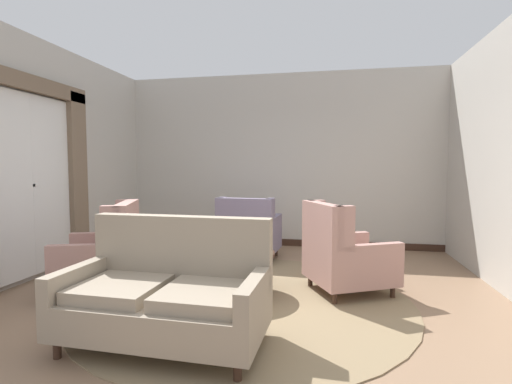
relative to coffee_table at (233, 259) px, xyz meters
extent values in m
plane|color=#896B51|center=(0.16, -0.43, -0.41)|extent=(9.02, 9.02, 0.00)
cube|color=#BCB7AD|center=(0.16, 2.79, 1.14)|extent=(5.87, 0.08, 3.10)
cube|color=#BCB7AD|center=(-2.70, 0.53, 1.14)|extent=(0.08, 4.51, 3.10)
cube|color=#382319|center=(0.16, 2.74, -0.35)|extent=(5.71, 0.03, 0.12)
cylinder|color=#847051|center=(0.16, -0.13, -0.40)|extent=(3.56, 3.56, 0.01)
cube|color=silver|center=(-2.64, 0.09, 0.80)|extent=(0.03, 1.24, 2.19)
cube|color=white|center=(-2.62, 0.09, 0.80)|extent=(0.02, 1.32, 2.27)
cube|color=white|center=(-2.62, 0.09, 0.80)|extent=(0.02, 0.04, 2.19)
cube|color=white|center=(-2.62, 0.09, 0.80)|extent=(0.02, 1.24, 0.04)
cube|color=#75604C|center=(-2.58, 0.89, 0.85)|extent=(0.10, 0.32, 2.49)
cube|color=#75604C|center=(-2.58, 0.09, 2.05)|extent=(0.10, 1.92, 0.20)
cylinder|color=#382319|center=(0.00, 0.00, 0.06)|extent=(0.93, 0.93, 0.04)
cylinder|color=#382319|center=(0.00, 0.00, -0.16)|extent=(0.10, 0.10, 0.41)
cube|color=#382319|center=(0.22, -0.02, -0.37)|extent=(0.28, 0.09, 0.07)
cube|color=#382319|center=(-0.09, 0.20, -0.37)|extent=(0.17, 0.28, 0.07)
cube|color=#382319|center=(-0.09, -0.20, -0.37)|extent=(0.17, 0.28, 0.07)
cylinder|color=#384C93|center=(-0.03, 0.00, 0.09)|extent=(0.09, 0.09, 0.02)
ellipsoid|color=#384C93|center=(-0.03, 0.00, 0.22)|extent=(0.17, 0.17, 0.23)
cylinder|color=#384C93|center=(-0.03, 0.00, 0.37)|extent=(0.07, 0.07, 0.08)
torus|color=#384C93|center=(-0.03, 0.00, 0.41)|extent=(0.14, 0.14, 0.02)
cube|color=gray|center=(-0.24, -1.29, -0.13)|extent=(1.63, 0.88, 0.27)
cube|color=gray|center=(-0.23, -0.94, 0.31)|extent=(1.61, 0.19, 0.60)
cube|color=gray|center=(-0.59, -1.32, 0.06)|extent=(0.66, 0.66, 0.10)
cube|color=gray|center=(0.11, -1.34, 0.06)|extent=(0.66, 0.66, 0.10)
cube|color=gray|center=(-0.99, -1.32, 0.11)|extent=(0.13, 0.74, 0.21)
cube|color=gray|center=(0.51, -1.36, 0.11)|extent=(0.13, 0.74, 0.21)
cylinder|color=#382319|center=(-0.95, -1.61, -0.34)|extent=(0.06, 0.06, 0.14)
cylinder|color=#382319|center=(0.46, -1.65, -0.34)|extent=(0.06, 0.06, 0.14)
cylinder|color=#382319|center=(-0.93, -0.93, -0.34)|extent=(0.06, 0.06, 0.14)
cylinder|color=#382319|center=(0.48, -0.97, -0.34)|extent=(0.06, 0.06, 0.14)
cube|color=tan|center=(1.28, 0.34, -0.13)|extent=(1.12, 1.08, 0.28)
cube|color=tan|center=(0.96, 0.18, 0.32)|extent=(0.48, 0.76, 0.62)
cube|color=tan|center=(1.20, -0.08, 0.40)|extent=(0.22, 0.18, 0.47)
cube|color=tan|center=(0.89, 0.53, 0.40)|extent=(0.22, 0.18, 0.47)
cube|color=tan|center=(1.48, 0.07, 0.11)|extent=(0.72, 0.43, 0.21)
cube|color=tan|center=(1.18, 0.67, 0.11)|extent=(0.72, 0.43, 0.21)
cylinder|color=#382319|center=(1.74, 0.23, -0.34)|extent=(0.06, 0.06, 0.14)
cylinder|color=#382319|center=(1.46, 0.78, -0.34)|extent=(0.06, 0.06, 0.14)
cylinder|color=#382319|center=(1.11, -0.09, -0.34)|extent=(0.06, 0.06, 0.14)
cylinder|color=#382319|center=(0.83, 0.46, -0.34)|extent=(0.06, 0.06, 0.14)
cube|color=slate|center=(-0.16, 1.65, -0.11)|extent=(0.91, 0.84, 0.31)
cube|color=slate|center=(-0.18, 1.33, 0.31)|extent=(0.86, 0.20, 0.52)
cube|color=slate|center=(0.20, 1.39, 0.37)|extent=(0.11, 0.21, 0.40)
cube|color=slate|center=(-0.55, 1.44, 0.37)|extent=(0.11, 0.21, 0.40)
cube|color=slate|center=(0.22, 1.67, 0.16)|extent=(0.15, 0.69, 0.23)
cube|color=slate|center=(-0.53, 1.73, 0.16)|extent=(0.15, 0.69, 0.23)
cylinder|color=#382319|center=(0.21, 1.94, -0.34)|extent=(0.06, 0.06, 0.14)
cylinder|color=#382319|center=(-0.49, 1.99, -0.34)|extent=(0.06, 0.06, 0.14)
cylinder|color=#382319|center=(0.16, 1.31, -0.34)|extent=(0.06, 0.06, 0.14)
cylinder|color=#382319|center=(-0.53, 1.36, -0.34)|extent=(0.06, 0.06, 0.14)
cube|color=tan|center=(-1.52, -0.25, -0.11)|extent=(1.02, 1.03, 0.31)
cube|color=tan|center=(-1.21, -0.14, 0.34)|extent=(0.40, 0.81, 0.58)
cube|color=tan|center=(-1.41, 0.17, 0.41)|extent=(0.22, 0.16, 0.44)
cube|color=tan|center=(-1.18, -0.50, 0.41)|extent=(0.22, 0.16, 0.44)
cube|color=tan|center=(-1.69, 0.07, 0.14)|extent=(0.69, 0.33, 0.19)
cube|color=tan|center=(-1.45, -0.60, 0.14)|extent=(0.69, 0.33, 0.19)
cylinder|color=#382319|center=(-1.93, -0.04, -0.34)|extent=(0.06, 0.06, 0.14)
cylinder|color=#382319|center=(-1.71, -0.66, -0.34)|extent=(0.06, 0.06, 0.14)
cylinder|color=#382319|center=(-1.33, 0.17, -0.34)|extent=(0.06, 0.06, 0.14)
cylinder|color=#382319|center=(-1.11, -0.45, -0.34)|extent=(0.06, 0.06, 0.14)
camera|label=1|loc=(1.04, -4.00, 1.04)|focal=26.34mm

